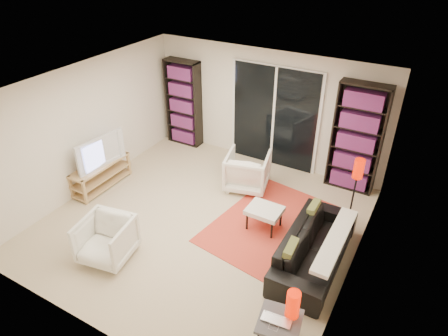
{
  "coord_description": "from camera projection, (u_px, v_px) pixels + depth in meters",
  "views": [
    {
      "loc": [
        3.0,
        -4.55,
        4.39
      ],
      "look_at": [
        0.25,
        0.3,
        1.0
      ],
      "focal_mm": 32.0,
      "sensor_mm": 36.0,
      "label": 1
    }
  ],
  "objects": [
    {
      "name": "floor",
      "position": [
        203.0,
        221.0,
        6.92
      ],
      "size": [
        5.0,
        5.0,
        0.0
      ],
      "primitive_type": "plane",
      "color": "beige",
      "rests_on": "ground"
    },
    {
      "name": "wall_back",
      "position": [
        266.0,
        108.0,
        8.16
      ],
      "size": [
        5.0,
        0.02,
        2.4
      ],
      "primitive_type": "cube",
      "color": "silver",
      "rests_on": "ground"
    },
    {
      "name": "wall_front",
      "position": [
        81.0,
        260.0,
        4.44
      ],
      "size": [
        5.0,
        0.02,
        2.4
      ],
      "primitive_type": "cube",
      "color": "silver",
      "rests_on": "ground"
    },
    {
      "name": "wall_left",
      "position": [
        86.0,
        128.0,
        7.35
      ],
      "size": [
        0.02,
        5.0,
        2.4
      ],
      "primitive_type": "cube",
      "color": "silver",
      "rests_on": "ground"
    },
    {
      "name": "wall_right",
      "position": [
        361.0,
        209.0,
        5.25
      ],
      "size": [
        0.02,
        5.0,
        2.4
      ],
      "primitive_type": "cube",
      "color": "silver",
      "rests_on": "ground"
    },
    {
      "name": "ceiling",
      "position": [
        198.0,
        89.0,
        5.68
      ],
      "size": [
        5.0,
        5.0,
        0.02
      ],
      "primitive_type": "cube",
      "color": "white",
      "rests_on": "wall_back"
    },
    {
      "name": "sliding_door",
      "position": [
        274.0,
        117.0,
        8.12
      ],
      "size": [
        1.92,
        0.08,
        2.16
      ],
      "color": "white",
      "rests_on": "ground"
    },
    {
      "name": "bookshelf_left",
      "position": [
        184.0,
        103.0,
        8.97
      ],
      "size": [
        0.8,
        0.3,
        1.95
      ],
      "color": "black",
      "rests_on": "ground"
    },
    {
      "name": "bookshelf_right",
      "position": [
        357.0,
        139.0,
        7.31
      ],
      "size": [
        0.9,
        0.3,
        2.1
      ],
      "color": "black",
      "rests_on": "ground"
    },
    {
      "name": "tv_stand",
      "position": [
        101.0,
        174.0,
        7.74
      ],
      "size": [
        0.41,
        1.27,
        0.5
      ],
      "color": "tan",
      "rests_on": "floor"
    },
    {
      "name": "tv",
      "position": [
        97.0,
        150.0,
        7.45
      ],
      "size": [
        0.28,
        1.06,
        0.6
      ],
      "primitive_type": "imported",
      "rotation": [
        0.0,
        0.0,
        1.44
      ],
      "color": "black",
      "rests_on": "tv_stand"
    },
    {
      "name": "rug",
      "position": [
        273.0,
        225.0,
        6.82
      ],
      "size": [
        2.07,
        2.59,
        0.01
      ],
      "primitive_type": "cube",
      "rotation": [
        0.0,
        0.0,
        -0.14
      ],
      "color": "#D6402D",
      "rests_on": "floor"
    },
    {
      "name": "sofa",
      "position": [
        315.0,
        247.0,
        5.93
      ],
      "size": [
        0.82,
        2.04,
        0.59
      ],
      "primitive_type": "imported",
      "rotation": [
        0.0,
        0.0,
        1.59
      ],
      "color": "black",
      "rests_on": "floor"
    },
    {
      "name": "armchair_back",
      "position": [
        247.0,
        171.0,
        7.65
      ],
      "size": [
        0.96,
        0.97,
        0.73
      ],
      "primitive_type": "imported",
      "rotation": [
        0.0,
        0.0,
        3.39
      ],
      "color": "white",
      "rests_on": "floor"
    },
    {
      "name": "armchair_front",
      "position": [
        106.0,
        240.0,
        6.01
      ],
      "size": [
        0.85,
        0.87,
        0.69
      ],
      "primitive_type": "imported",
      "rotation": [
        0.0,
        0.0,
        0.17
      ],
      "color": "white",
      "rests_on": "floor"
    },
    {
      "name": "ottoman",
      "position": [
        264.0,
        211.0,
        6.6
      ],
      "size": [
        0.57,
        0.47,
        0.4
      ],
      "color": "white",
      "rests_on": "floor"
    },
    {
      "name": "side_table",
      "position": [
        280.0,
        323.0,
        4.73
      ],
      "size": [
        0.58,
        0.58,
        0.4
      ],
      "color": "#4C4C51",
      "rests_on": "floor"
    },
    {
      "name": "laptop",
      "position": [
        275.0,
        324.0,
        4.66
      ],
      "size": [
        0.38,
        0.27,
        0.03
      ],
      "primitive_type": "imported",
      "rotation": [
        0.0,
        0.0,
        0.1
      ],
      "color": "silver",
      "rests_on": "side_table"
    },
    {
      "name": "table_lamp",
      "position": [
        293.0,
        304.0,
        4.68
      ],
      "size": [
        0.17,
        0.17,
        0.37
      ],
      "primitive_type": "cylinder",
      "color": "red",
      "rests_on": "side_table"
    },
    {
      "name": "floor_lamp",
      "position": [
        357.0,
        176.0,
        6.46
      ],
      "size": [
        0.18,
        0.18,
        1.23
      ],
      "color": "black",
      "rests_on": "floor"
    }
  ]
}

